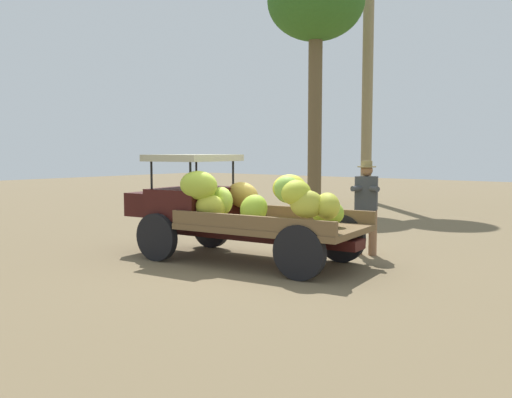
{
  "coord_description": "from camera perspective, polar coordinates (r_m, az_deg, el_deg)",
  "views": [
    {
      "loc": [
        -6.13,
        7.31,
        1.9
      ],
      "look_at": [
        -0.35,
        -0.04,
        1.1
      ],
      "focal_mm": 38.46,
      "sensor_mm": 36.0,
      "label": 1
    }
  ],
  "objects": [
    {
      "name": "forest_tree_2",
      "position": [
        19.83,
        6.25,
        19.28
      ],
      "size": [
        3.31,
        3.31,
        8.35
      ],
      "color": "brown",
      "rests_on": "ground"
    },
    {
      "name": "ground_plane",
      "position": [
        9.73,
        -1.78,
        -6.38
      ],
      "size": [
        60.0,
        60.0,
        0.0
      ],
      "primitive_type": "plane",
      "color": "brown"
    },
    {
      "name": "farmer",
      "position": [
        10.28,
        11.39,
        -0.27
      ],
      "size": [
        0.56,
        0.52,
        1.75
      ],
      "rotation": [
        0.0,
        0.0,
        1.93
      ],
      "color": "#8F6445",
      "rests_on": "ground"
    },
    {
      "name": "truck",
      "position": [
        9.63,
        -2.76,
        -0.97
      ],
      "size": [
        4.58,
        2.15,
        1.86
      ],
      "rotation": [
        0.0,
        0.0,
        0.11
      ],
      "color": "#36110E",
      "rests_on": "ground"
    }
  ]
}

